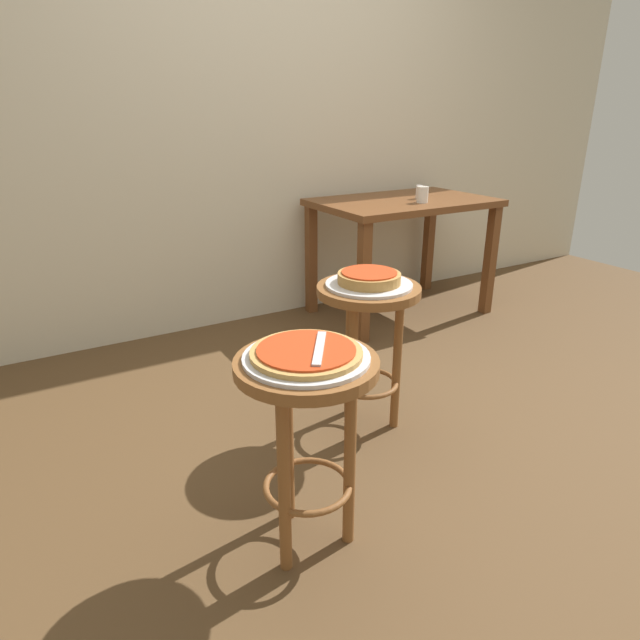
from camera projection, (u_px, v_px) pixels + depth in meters
ground_plane at (441, 423)px, 2.37m from camera, size 6.00×6.00×0.00m
back_wall at (266, 65)px, 3.15m from camera, size 6.00×0.10×3.00m
stool_foreground at (307, 409)px, 1.56m from camera, size 0.41×0.41×0.63m
serving_plate_foreground at (306, 358)px, 1.50m from camera, size 0.35×0.35×0.01m
pizza_foreground at (306, 352)px, 1.50m from camera, size 0.31×0.31×0.02m
stool_middle at (368, 323)px, 2.18m from camera, size 0.41×0.41×0.63m
serving_plate_middle at (369, 285)px, 2.12m from camera, size 0.34×0.34×0.01m
pizza_middle at (369, 277)px, 2.11m from camera, size 0.24×0.24×0.05m
dining_table at (403, 217)px, 3.44m from camera, size 1.09×0.70×0.74m
cup_near_edge at (422, 195)px, 3.26m from camera, size 0.07×0.07×0.09m
condiment_shaker at (419, 192)px, 3.40m from camera, size 0.04×0.04×0.08m
pizza_server_knife at (319, 348)px, 1.49m from camera, size 0.14×0.20×0.01m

